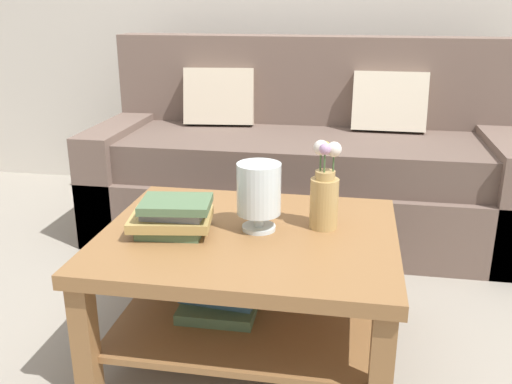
% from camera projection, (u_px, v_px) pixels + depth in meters
% --- Properties ---
extents(ground_plane, '(10.00, 10.00, 0.00)m').
position_uv_depth(ground_plane, '(256.00, 302.00, 2.48)').
color(ground_plane, gray).
extents(couch, '(2.27, 0.90, 1.06)m').
position_uv_depth(couch, '(303.00, 167.00, 3.17)').
color(couch, brown).
rests_on(couch, ground).
extents(coffee_table, '(1.05, 0.87, 0.47)m').
position_uv_depth(coffee_table, '(247.00, 266.00, 2.06)').
color(coffee_table, olive).
rests_on(coffee_table, ground).
extents(book_stack_main, '(0.31, 0.26, 0.13)m').
position_uv_depth(book_stack_main, '(173.00, 216.00, 1.99)').
color(book_stack_main, '#51704C').
rests_on(book_stack_main, coffee_table).
extents(glass_hurricane_vase, '(0.16, 0.16, 0.25)m').
position_uv_depth(glass_hurricane_vase, '(259.00, 191.00, 1.99)').
color(glass_hurricane_vase, silver).
rests_on(glass_hurricane_vase, coffee_table).
extents(flower_pitcher, '(0.11, 0.10, 0.32)m').
position_uv_depth(flower_pitcher, '(325.00, 192.00, 2.01)').
color(flower_pitcher, tan).
rests_on(flower_pitcher, coffee_table).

